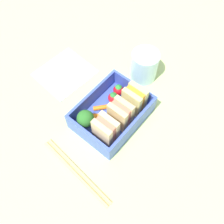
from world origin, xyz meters
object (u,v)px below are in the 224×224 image
strawberry_left (118,90)px  chopstick_pair (77,171)px  sandwich_center (106,130)px  sandwich_left (134,99)px  broccoli_floret (85,119)px  sandwich_center_left (121,114)px  carrot_stick_left (102,107)px  strawberry_far_left (113,98)px  drinking_glass (144,66)px  carrot_stick_far_left (94,117)px  folded_napkin (65,73)px

strawberry_left → chopstick_pair: bearing=14.7°
sandwich_center → strawberry_left: sandwich_center is taller
sandwich_left → broccoli_floret: size_ratio=1.35×
sandwich_center_left → broccoli_floret: 7.32cm
sandwich_center → broccoli_floret: 5.07cm
carrot_stick_left → chopstick_pair: (13.92, 5.22, -1.35)cm
broccoli_floret → chopstick_pair: (8.56, 5.14, -3.66)cm
strawberry_far_left → drinking_glass: bearing=178.0°
carrot_stick_far_left → drinking_glass: (-17.16, 0.69, 1.80)cm
sandwich_left → folded_napkin: size_ratio=0.51×
sandwich_left → sandwich_center_left: (4.72, 0.00, 0.00)cm
chopstick_pair → carrot_stick_left: bearing=-159.4°
sandwich_center → broccoli_floret: bearing=-83.3°
carrot_stick_left → drinking_glass: size_ratio=0.55×
carrot_stick_far_left → broccoli_floret: bearing=-5.2°
carrot_stick_far_left → carrot_stick_left: bearing=-174.8°
sandwich_left → folded_napkin: bearing=-82.9°
broccoli_floret → sandwich_left: bearing=153.4°
sandwich_center_left → drinking_glass: 14.71cm
carrot_stick_left → drinking_glass: 14.23cm
sandwich_left → carrot_stick_left: (4.67, -5.10, -2.70)cm
folded_napkin → sandwich_center: bearing=70.2°
sandwich_left → sandwich_center_left: same height
folded_napkin → sandwich_left: bearing=97.1°
folded_napkin → sandwich_center_left: bearing=83.3°
carrot_stick_far_left → broccoli_floret: size_ratio=0.87×
broccoli_floret → chopstick_pair: broccoli_floret is taller
carrot_stick_left → folded_napkin: bearing=-98.9°
carrot_stick_far_left → folded_napkin: (-5.35, -14.68, -1.70)cm
sandwich_center → chopstick_pair: bearing=0.7°
sandwich_left → strawberry_far_left: 5.12cm
drinking_glass → carrot_stick_left: bearing=-4.0°
sandwich_center_left → broccoli_floret: bearing=-43.4°
folded_napkin → chopstick_pair: bearing=50.5°
sandwich_left → sandwich_center_left: size_ratio=1.00×
sandwich_left → sandwich_center: same height
sandwich_left → drinking_glass: 10.28cm
strawberry_far_left → strawberry_left: bearing=-168.7°
sandwich_center → drinking_glass: sandwich_center is taller
carrot_stick_far_left → drinking_glass: bearing=177.7°
carrot_stick_left → folded_napkin: size_ratio=0.33×
strawberry_left → drinking_glass: 8.72cm
chopstick_pair → drinking_glass: bearing=-171.4°
sandwich_center_left → drinking_glass: (-14.10, -4.13, -0.70)cm
sandwich_center → drinking_glass: (-18.82, -4.13, -0.70)cm
drinking_glass → folded_napkin: (11.82, -15.37, -3.50)cm
sandwich_left → folded_napkin: sandwich_left is taller
sandwich_left → chopstick_pair: size_ratio=0.35×
sandwich_center_left → strawberry_far_left: (-3.13, -4.51, -1.85)cm
broccoli_floret → strawberry_far_left: bearing=176.5°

